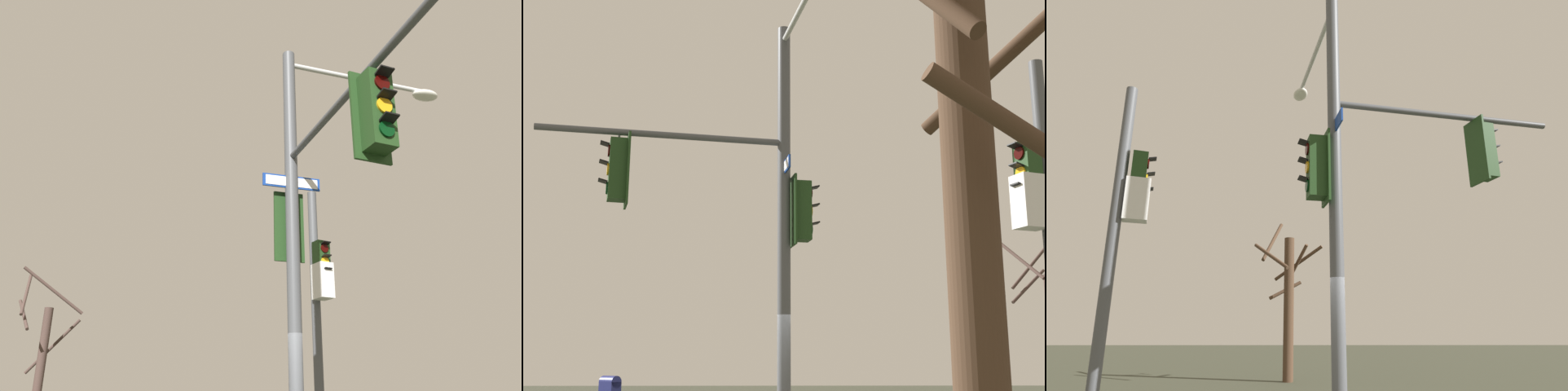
# 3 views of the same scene
# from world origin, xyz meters

# --- Properties ---
(main_signal_pole_assembly) EXTENTS (4.00, 5.26, 8.01)m
(main_signal_pole_assembly) POSITION_xyz_m (0.33, -0.17, 4.67)
(main_signal_pole_assembly) COLOR #4C4F54
(main_signal_pole_assembly) RESTS_ON ground
(secondary_pole_assembly) EXTENTS (0.52, 0.77, 6.76)m
(secondary_pole_assembly) POSITION_xyz_m (1.39, 4.58, 3.84)
(secondary_pole_assembly) COLOR #4C4F54
(secondary_pole_assembly) RESTS_ON ground
(mailbox) EXTENTS (0.47, 0.49, 1.41)m
(mailbox) POSITION_xyz_m (-2.16, -3.09, 1.11)
(mailbox) COLOR #4C3823
(mailbox) RESTS_ON ground
(bare_tree_behind_pole) EXTENTS (2.53, 2.52, 5.56)m
(bare_tree_behind_pole) POSITION_xyz_m (8.37, 1.49, 2.71)
(bare_tree_behind_pole) COLOR #4A3425
(bare_tree_behind_pole) RESTS_ON ground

